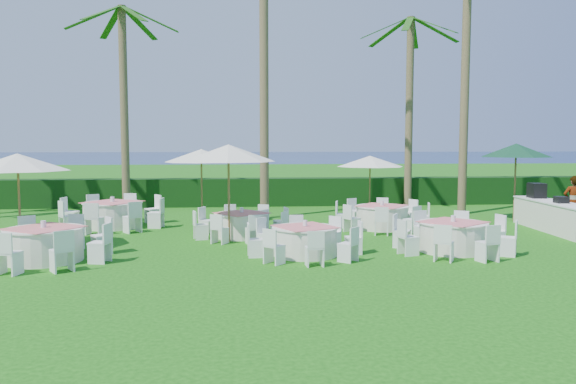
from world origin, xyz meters
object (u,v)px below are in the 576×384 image
(banquet_table_f, at_px, (382,216))
(umbrella_c, at_px, (201,156))
(banquet_table_e, at_px, (242,224))
(buffet_table, at_px, (553,215))
(banquet_table_d, at_px, (113,214))
(banquet_table_b, at_px, (305,240))
(umbrella_a, at_px, (18,162))
(banquet_table_a, at_px, (44,244))
(umbrella_green, at_px, (516,150))
(banquet_table_c, at_px, (453,236))
(umbrella_b, at_px, (228,153))
(umbrella_d, at_px, (370,161))
(staff_person, at_px, (573,202))

(banquet_table_f, relative_size, umbrella_c, 1.16)
(banquet_table_e, bearing_deg, buffet_table, 1.51)
(banquet_table_d, distance_m, buffet_table, 13.96)
(banquet_table_d, height_order, umbrella_c, umbrella_c)
(banquet_table_b, xyz_separation_m, umbrella_a, (-7.11, 1.17, 1.88))
(banquet_table_a, height_order, umbrella_green, umbrella_green)
(banquet_table_c, relative_size, umbrella_b, 1.11)
(banquet_table_b, xyz_separation_m, umbrella_d, (3.14, 6.55, 1.70))
(banquet_table_c, relative_size, staff_person, 1.76)
(banquet_table_d, distance_m, umbrella_b, 5.26)
(banquet_table_a, height_order, banquet_table_e, banquet_table_a)
(umbrella_b, height_order, umbrella_c, umbrella_b)
(umbrella_a, relative_size, buffet_table, 0.65)
(banquet_table_e, xyz_separation_m, banquet_table_f, (4.47, 1.19, 0.02))
(umbrella_d, bearing_deg, buffet_table, -34.57)
(banquet_table_c, bearing_deg, umbrella_b, 161.29)
(banquet_table_b, distance_m, banquet_table_d, 7.62)
(umbrella_b, xyz_separation_m, umbrella_d, (5.01, 4.47, -0.38))
(umbrella_b, height_order, umbrella_d, umbrella_b)
(umbrella_green, bearing_deg, umbrella_d, 166.77)
(umbrella_a, xyz_separation_m, umbrella_b, (5.24, 0.91, 0.20))
(banquet_table_a, bearing_deg, buffet_table, 12.85)
(umbrella_a, bearing_deg, banquet_table_c, -5.28)
(banquet_table_c, bearing_deg, banquet_table_f, 101.96)
(banquet_table_a, height_order, umbrella_a, umbrella_a)
(umbrella_a, relative_size, umbrella_c, 1.03)
(buffet_table, bearing_deg, banquet_table_e, -178.49)
(umbrella_a, bearing_deg, umbrella_b, 9.81)
(umbrella_d, height_order, staff_person, umbrella_d)
(umbrella_b, bearing_deg, banquet_table_f, 22.09)
(banquet_table_a, xyz_separation_m, umbrella_green, (14.13, 5.54, 2.06))
(banquet_table_c, height_order, buffet_table, buffet_table)
(banquet_table_d, relative_size, umbrella_a, 1.28)
(banquet_table_a, relative_size, staff_person, 1.84)
(banquet_table_b, relative_size, umbrella_d, 1.16)
(umbrella_a, distance_m, umbrella_green, 15.73)
(banquet_table_c, height_order, umbrella_b, umbrella_b)
(umbrella_d, xyz_separation_m, staff_person, (5.91, -3.01, -1.22))
(banquet_table_c, bearing_deg, umbrella_c, 140.01)
(banquet_table_b, xyz_separation_m, umbrella_b, (-1.88, 2.08, 2.08))
(umbrella_b, height_order, umbrella_green, umbrella_green)
(banquet_table_d, height_order, umbrella_b, umbrella_b)
(banquet_table_c, height_order, umbrella_c, umbrella_c)
(banquet_table_b, bearing_deg, buffet_table, 20.87)
(banquet_table_b, distance_m, banquet_table_f, 5.00)
(banquet_table_c, relative_size, umbrella_c, 1.19)
(banquet_table_b, distance_m, staff_person, 9.73)
(umbrella_d, bearing_deg, umbrella_a, -152.32)
(banquet_table_f, bearing_deg, umbrella_c, 163.81)
(banquet_table_e, height_order, umbrella_c, umbrella_c)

